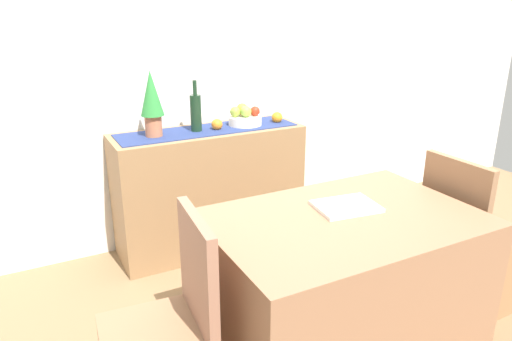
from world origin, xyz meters
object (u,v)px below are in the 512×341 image
object	(u,v)px
fruit_bowl	(245,121)
open_book	(346,206)
sideboard_console	(210,190)
dining_table	(340,289)
potted_plant	(152,100)
wine_bottle	(196,112)
chair_by_corner	(465,264)

from	to	relation	value
fruit_bowl	open_book	size ratio (longest dim) A/B	0.81
sideboard_console	dining_table	xyz separation A→B (m)	(0.11, -1.33, -0.05)
potted_plant	fruit_bowl	bearing A→B (deg)	0.00
sideboard_console	dining_table	distance (m)	1.34
wine_bottle	potted_plant	bearing A→B (deg)	-180.00
sideboard_console	fruit_bowl	distance (m)	0.53
sideboard_console	chair_by_corner	world-z (taller)	chair_by_corner
wine_bottle	open_book	distance (m)	1.30
potted_plant	open_book	world-z (taller)	potted_plant
wine_bottle	chair_by_corner	xyz separation A→B (m)	(1.05, -1.33, -0.71)
wine_bottle	fruit_bowl	bearing A→B (deg)	-0.00
fruit_bowl	open_book	distance (m)	1.27
sideboard_console	potted_plant	bearing A→B (deg)	180.00
open_book	dining_table	bearing A→B (deg)	-122.82
wine_bottle	open_book	bearing A→B (deg)	-78.80
potted_plant	dining_table	world-z (taller)	potted_plant
sideboard_console	chair_by_corner	bearing A→B (deg)	-53.94
sideboard_console	open_book	bearing A→B (deg)	-82.36
fruit_bowl	open_book	world-z (taller)	fruit_bowl
dining_table	open_book	distance (m)	0.39
sideboard_console	open_book	xyz separation A→B (m)	(0.17, -1.26, 0.33)
sideboard_console	fruit_bowl	size ratio (longest dim) A/B	5.61
open_book	chair_by_corner	size ratio (longest dim) A/B	0.31
sideboard_console	fruit_bowl	world-z (taller)	fruit_bowl
sideboard_console	potted_plant	world-z (taller)	potted_plant
fruit_bowl	dining_table	world-z (taller)	fruit_bowl
potted_plant	open_book	bearing A→B (deg)	-67.12
fruit_bowl	wine_bottle	world-z (taller)	wine_bottle
wine_bottle	chair_by_corner	world-z (taller)	wine_bottle
potted_plant	chair_by_corner	world-z (taller)	potted_plant
dining_table	sideboard_console	bearing A→B (deg)	94.57
fruit_bowl	wine_bottle	xyz separation A→B (m)	(-0.35, 0.00, 0.09)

